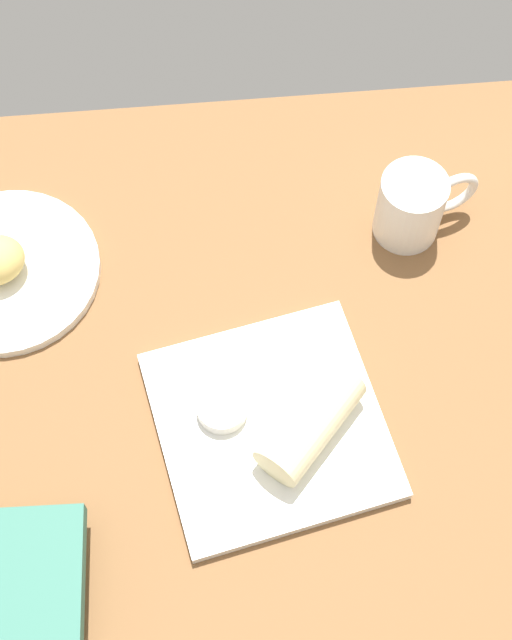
{
  "coord_description": "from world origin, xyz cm",
  "views": [
    {
      "loc": [
        6.08,
        41.45,
        108.15
      ],
      "look_at": [
        1.55,
        -8.92,
        7.0
      ],
      "focal_mm": 52.91,
      "sensor_mm": 36.0,
      "label": 1
    }
  ],
  "objects": [
    {
      "name": "dining_table",
      "position": [
        0.0,
        0.0,
        2.0
      ],
      "size": [
        110.0,
        90.0,
        4.0
      ],
      "primitive_type": "cube",
      "color": "brown",
      "rests_on": "ground"
    },
    {
      "name": "round_plate",
      "position": [
        32.16,
        -19.78,
        4.7
      ],
      "size": [
        23.56,
        23.56,
        1.4
      ],
      "primitive_type": "cylinder",
      "color": "white",
      "rests_on": "dining_table"
    },
    {
      "name": "square_plate",
      "position": [
        1.03,
        3.7,
        4.8
      ],
      "size": [
        30.09,
        30.09,
        1.6
      ],
      "primitive_type": "cube",
      "rotation": [
        0.0,
        0.0,
        0.2
      ],
      "color": "white",
      "rests_on": "dining_table"
    },
    {
      "name": "sauce_cup",
      "position": [
        6.45,
        1.82,
        6.69
      ],
      "size": [
        5.95,
        5.95,
        2.01
      ],
      "color": "silver",
      "rests_on": "square_plate"
    },
    {
      "name": "breakfast_wrap",
      "position": [
        -3.31,
        5.2,
        8.55
      ],
      "size": [
        13.69,
        14.29,
        5.9
      ],
      "primitive_type": "cylinder",
      "rotation": [
        1.57,
        0.0,
        5.55
      ],
      "color": "beige",
      "rests_on": "square_plate"
    },
    {
      "name": "coffee_mug",
      "position": [
        -19.47,
        -22.15,
        9.05
      ],
      "size": [
        13.42,
        8.41,
        9.88
      ],
      "color": "white",
      "rests_on": "dining_table"
    }
  ]
}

